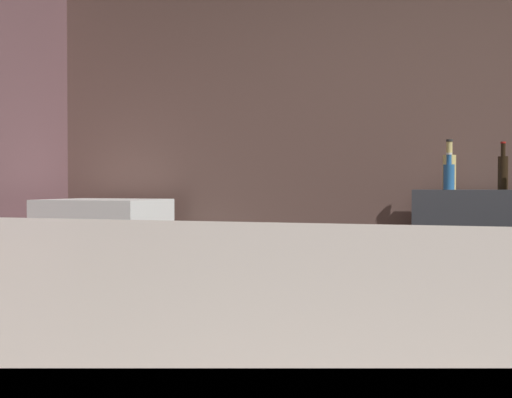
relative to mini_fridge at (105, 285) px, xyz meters
name	(u,v)px	position (x,y,z in m)	size (l,w,h in m)	color
wall_back	(462,142)	(2.02, 0.45, 0.84)	(5.20, 0.10, 2.70)	brown
back_shelf	(499,295)	(2.20, 0.17, 0.03)	(0.86, 0.36, 1.08)	#3A3C44
mini_fridge	(105,285)	(0.00, 0.00, 0.00)	(0.66, 0.58, 1.02)	white
mixing_bowl	(457,241)	(1.94, -0.96, 0.40)	(0.19, 0.19, 0.05)	silver
bottle_soy	(449,170)	(1.95, 0.24, 0.68)	(0.07, 0.07, 0.27)	#DAC575
bottle_olive_oil	(503,171)	(2.21, 0.22, 0.67)	(0.05, 0.05, 0.25)	black
bottle_vinegar	(449,175)	(1.95, 0.14, 0.64)	(0.06, 0.06, 0.19)	#29629D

